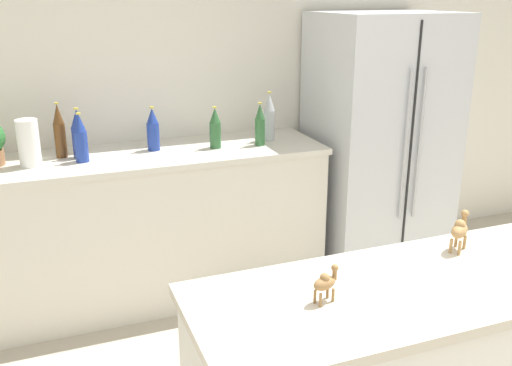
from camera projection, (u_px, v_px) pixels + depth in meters
name	position (u px, v px, depth m)	size (l,w,h in m)	color
wall_back	(217.00, 81.00, 3.69)	(8.00, 0.06, 2.55)	silver
back_counter	(158.00, 225.00, 3.49)	(2.02, 0.63, 0.93)	silver
refrigerator	(378.00, 145.00, 3.81)	(0.85, 0.73, 1.71)	silver
paper_towel_roll	(29.00, 143.00, 3.04)	(0.11, 0.11, 0.25)	white
back_bottle_0	(81.00, 139.00, 3.11)	(0.07, 0.07, 0.27)	navy
back_bottle_1	(269.00, 117.00, 3.56)	(0.07, 0.07, 0.31)	#B2B7BC
back_bottle_2	(60.00, 131.00, 3.19)	(0.06, 0.06, 0.31)	brown
back_bottle_3	(153.00, 130.00, 3.34)	(0.07, 0.07, 0.26)	navy
back_bottle_4	(78.00, 134.00, 3.19)	(0.07, 0.07, 0.28)	navy
back_bottle_5	(260.00, 125.00, 3.45)	(0.06, 0.06, 0.26)	#2D6033
back_bottle_6	(215.00, 128.00, 3.39)	(0.07, 0.07, 0.25)	#2D6033
camel_figurine	(460.00, 229.00, 2.05)	(0.11, 0.10, 0.14)	#A87F4C
camel_figurine_second	(326.00, 282.00, 1.71)	(0.09, 0.06, 0.12)	olive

